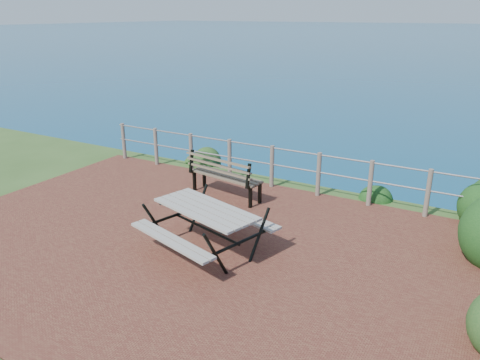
# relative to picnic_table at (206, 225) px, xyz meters

# --- Properties ---
(ground) EXTENTS (10.00, 7.00, 0.12)m
(ground) POSITION_rel_picnic_table_xyz_m (-0.42, 0.05, -0.51)
(ground) COLOR brown
(ground) RESTS_ON ground
(safety_railing) EXTENTS (9.40, 0.10, 1.00)m
(safety_railing) POSITION_rel_picnic_table_xyz_m (-0.42, 3.40, 0.06)
(safety_railing) COLOR #6B5B4C
(safety_railing) RESTS_ON ground
(picnic_table) EXTENTS (2.04, 1.60, 0.80)m
(picnic_table) POSITION_rel_picnic_table_xyz_m (0.00, 0.00, 0.00)
(picnic_table) COLOR #A29D91
(picnic_table) RESTS_ON ground
(park_bench) EXTENTS (1.81, 0.71, 0.99)m
(park_bench) POSITION_rel_picnic_table_xyz_m (-1.02, 2.32, 0.14)
(park_bench) COLOR brown
(park_bench) RESTS_ON ground
(shrub_lip_west) EXTENTS (0.82, 0.82, 0.58)m
(shrub_lip_west) POSITION_rel_picnic_table_xyz_m (-2.97, 4.22, -0.51)
(shrub_lip_west) COLOR #1B4A1B
(shrub_lip_west) RESTS_ON ground
(shrub_lip_east) EXTENTS (0.69, 0.69, 0.40)m
(shrub_lip_east) POSITION_rel_picnic_table_xyz_m (1.92, 3.96, -0.51)
(shrub_lip_east) COLOR #123C14
(shrub_lip_east) RESTS_ON ground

